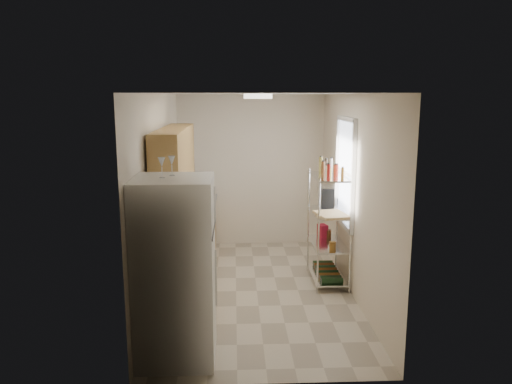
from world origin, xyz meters
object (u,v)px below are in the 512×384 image
refrigerator (175,270)px  espresso_machine (328,196)px  rice_cooker (185,216)px  frying_pan_large (186,212)px  cutting_board (332,215)px

refrigerator → espresso_machine: (1.91, 2.25, 0.26)m
rice_cooker → frying_pan_large: (-0.04, 0.56, -0.08)m
refrigerator → espresso_machine: size_ratio=5.89×
refrigerator → rice_cooker: (-0.09, 1.85, 0.09)m
frying_pan_large → espresso_machine: 2.05m
rice_cooker → frying_pan_large: rice_cooker is taller
cutting_board → refrigerator: bearing=-137.3°
frying_pan_large → rice_cooker: bearing=-98.2°
rice_cooker → espresso_machine: 2.04m
refrigerator → cutting_board: bearing=42.7°
refrigerator → espresso_machine: refrigerator is taller
rice_cooker → espresso_machine: size_ratio=0.82×
frying_pan_large → refrigerator: bearing=-99.0°
refrigerator → cutting_board: (1.87, 1.72, 0.12)m
refrigerator → cutting_board: 2.55m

